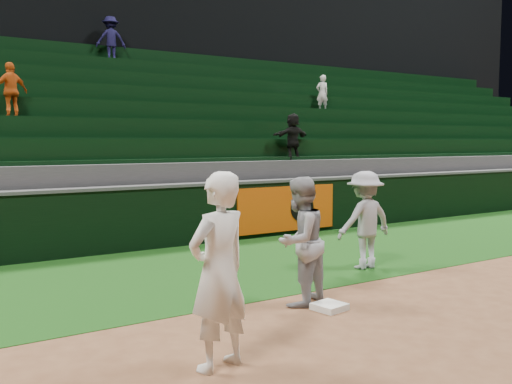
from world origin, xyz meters
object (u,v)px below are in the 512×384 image
Objects in this scene: first_baseman at (218,271)px; baserunner at (300,241)px; first_base at (329,307)px; base_coach at (365,220)px.

first_baseman reaches higher than baserunner.
first_baseman is (-2.06, -0.86, 0.87)m from first_base.
base_coach is at bearing -164.32° from first_baseman.
first_baseman is 1.11× the size of baserunner.
base_coach is (4.04, 2.33, -0.10)m from first_baseman.
first_base is 0.22× the size of baserunner.
baserunner is at bearing 28.95° from base_coach.
first_base is 0.22× the size of base_coach.
first_base is 2.39m from first_baseman.
first_baseman is 1.14× the size of base_coach.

